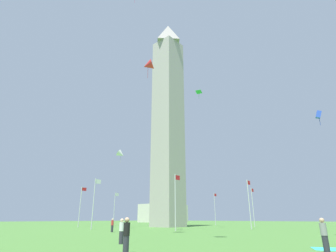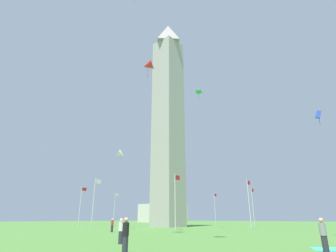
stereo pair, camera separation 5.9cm
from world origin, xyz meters
TOP-DOWN VIEW (x-y plane):
  - ground_plane at (0.00, 0.00)m, footprint 260.00×260.00m
  - obelisk_monument at (0.00, 0.00)m, footprint 5.27×5.27m
  - flagpole_n at (17.45, 0.00)m, footprint 1.12×0.14m
  - flagpole_ne at (12.36, 12.29)m, footprint 1.12×0.14m
  - flagpole_e at (0.06, 17.39)m, footprint 1.12×0.14m
  - flagpole_se at (-12.23, 12.29)m, footprint 1.12×0.14m
  - flagpole_s at (-17.32, 0.00)m, footprint 1.12×0.14m
  - flagpole_sw at (-12.23, -12.29)m, footprint 1.12×0.14m
  - flagpole_w at (0.06, -17.39)m, footprint 1.12×0.14m
  - flagpole_nw at (12.36, -12.29)m, footprint 1.12×0.14m
  - person_gray_shirt at (-25.87, -33.51)m, footprint 0.32×0.32m
  - person_white_shirt at (-29.55, -22.10)m, footprint 0.32×0.32m
  - person_black_shirt at (-32.64, -26.29)m, footprint 0.32×0.32m
  - person_red_shirt at (-19.91, -8.40)m, footprint 0.32×0.32m
  - kite_green_diamond at (-3.17, -10.74)m, footprint 1.31×1.33m
  - kite_red_delta at (-17.03, -11.02)m, footprint 2.30×2.38m
  - kite_white_delta at (-13.22, -0.76)m, footprint 1.94×1.95m
  - kite_blue_box at (-12.28, -31.77)m, footprint 0.62×0.75m
  - distant_building at (50.49, 47.54)m, footprint 20.99×11.17m
  - picnic_blanket_near_first_person at (-23.88, -33.05)m, footprint 2.21×2.01m

SIDE VIEW (x-z plane):
  - ground_plane at x=0.00m, z-range 0.00..0.00m
  - picnic_blanket_near_first_person at x=-23.88m, z-range 0.00..0.01m
  - person_red_shirt at x=-19.91m, z-range -0.01..1.59m
  - person_white_shirt at x=-29.55m, z-range -0.01..1.60m
  - person_gray_shirt at x=-25.87m, z-range -0.01..1.63m
  - person_black_shirt at x=-32.64m, z-range -0.01..1.66m
  - distant_building at x=50.49m, z-range 0.00..7.47m
  - flagpole_n at x=17.45m, z-range 0.38..8.03m
  - flagpole_ne at x=12.36m, z-range 0.38..8.03m
  - flagpole_e at x=0.06m, z-range 0.38..8.03m
  - flagpole_se at x=-12.23m, z-range 0.38..8.03m
  - flagpole_s at x=-17.32m, z-range 0.38..8.03m
  - flagpole_sw at x=-12.23m, z-range 0.38..8.03m
  - flagpole_w at x=0.06m, z-range 0.38..8.03m
  - flagpole_nw at x=12.36m, z-range 0.38..8.03m
  - kite_blue_box at x=-12.28m, z-range 10.96..12.55m
  - kite_white_delta at x=-13.22m, z-range 10.97..13.44m
  - kite_red_delta at x=-17.03m, z-range 22.38..25.53m
  - obelisk_monument at x=0.00m, z-range 0.00..47.94m
  - kite_green_diamond at x=-3.17m, z-range 23.76..25.41m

